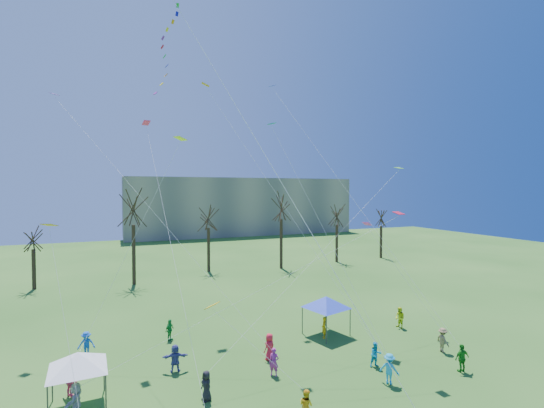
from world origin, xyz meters
name	(u,v)px	position (x,y,z in m)	size (l,w,h in m)	color
distant_building	(241,206)	(22.00, 82.00, 7.50)	(60.00, 14.00, 15.00)	gray
bare_tree_row	(212,221)	(3.01, 36.03, 7.44)	(69.19, 9.89, 11.70)	black
big_box_kite	(172,46)	(-6.45, 5.74, 19.81)	(5.34, 6.43, 25.50)	red
canopy_tent_white	(78,361)	(-11.47, 6.59, 2.60)	(4.08, 4.08, 3.06)	#3F3F44
canopy_tent_blue	(326,302)	(6.34, 10.51, 2.68)	(4.07, 4.07, 3.17)	#3F3F44
festival_crowd	(262,360)	(-0.89, 6.31, 0.88)	(25.80, 15.02, 1.85)	#B32616
small_kites_aloft	(244,175)	(-0.61, 10.66, 12.99)	(29.46, 18.91, 30.79)	orange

